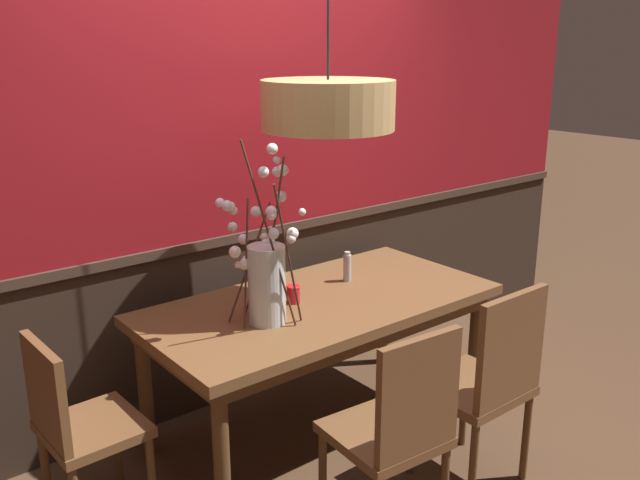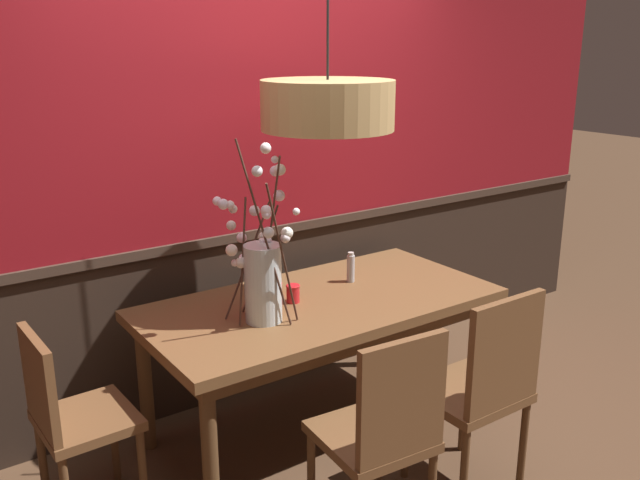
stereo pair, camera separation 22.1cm
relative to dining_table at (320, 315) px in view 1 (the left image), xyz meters
The scene contains 13 objects.
ground_plane 0.66m from the dining_table, ahead, with size 24.00×24.00×0.00m, color #4C3321.
back_wall 0.96m from the dining_table, 90.00° to the left, with size 5.63×0.14×2.76m.
dining_table is the anchor object (origin of this frame).
chair_near_side_right 0.90m from the dining_table, 71.45° to the right, with size 0.45×0.43×0.99m.
chair_near_side_left 0.91m from the dining_table, 108.90° to the right, with size 0.45×0.47×0.96m.
chair_head_west_end 1.28m from the dining_table, behind, with size 0.39×0.41×0.89m.
chair_far_side_left 0.94m from the dining_table, 106.34° to the left, with size 0.45×0.42×0.93m.
chair_far_side_right 0.89m from the dining_table, 75.10° to the left, with size 0.43×0.43×0.91m.
vase_with_blossoms 0.49m from the dining_table, behind, with size 0.33×0.49×0.87m.
candle_holder_nearer_center 0.27m from the dining_table, 132.94° to the left, with size 0.08×0.08×0.07m.
candle_holder_nearer_edge 0.19m from the dining_table, 159.86° to the left, with size 0.07×0.07×0.09m.
condiment_bottle 0.36m from the dining_table, 23.08° to the left, with size 0.04×0.04×0.17m.
pendant_lamp 1.06m from the dining_table, 68.10° to the right, with size 0.63×0.63×1.15m.
Camera 1 is at (-2.05, -2.54, 2.02)m, focal length 38.51 mm.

